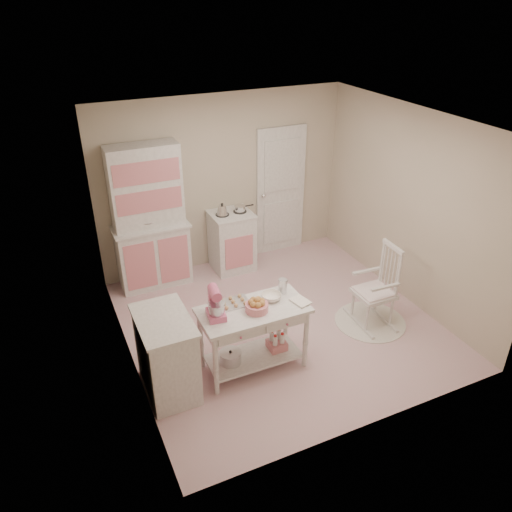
# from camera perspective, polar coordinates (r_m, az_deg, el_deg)

# --- Properties ---
(room_shell) EXTENTS (3.84, 3.84, 2.62)m
(room_shell) POSITION_cam_1_polar(r_m,az_deg,el_deg) (5.77, 3.05, 5.68)
(room_shell) COLOR #C87D8C
(room_shell) RESTS_ON ground
(door) EXTENTS (0.82, 0.05, 2.04)m
(door) POSITION_cam_1_polar(r_m,az_deg,el_deg) (7.95, 2.82, 7.43)
(door) COLOR white
(door) RESTS_ON ground
(hutch) EXTENTS (1.06, 0.50, 2.08)m
(hutch) POSITION_cam_1_polar(r_m,az_deg,el_deg) (7.08, -12.08, 4.22)
(hutch) COLOR white
(hutch) RESTS_ON ground
(stove) EXTENTS (0.62, 0.57, 0.92)m
(stove) POSITION_cam_1_polar(r_m,az_deg,el_deg) (7.60, -2.77, 1.75)
(stove) COLOR white
(stove) RESTS_ON ground
(base_cabinet) EXTENTS (0.54, 0.84, 0.92)m
(base_cabinet) POSITION_cam_1_polar(r_m,az_deg,el_deg) (5.44, -10.16, -11.04)
(base_cabinet) COLOR white
(base_cabinet) RESTS_ON ground
(lace_rug) EXTENTS (0.92, 0.92, 0.01)m
(lace_rug) POSITION_cam_1_polar(r_m,az_deg,el_deg) (6.76, 12.89, -7.29)
(lace_rug) COLOR white
(lace_rug) RESTS_ON ground
(rocking_chair) EXTENTS (0.52, 0.74, 1.10)m
(rocking_chair) POSITION_cam_1_polar(r_m,az_deg,el_deg) (6.46, 13.41, -3.38)
(rocking_chair) COLOR white
(rocking_chair) RESTS_ON ground
(work_table) EXTENTS (1.20, 0.60, 0.80)m
(work_table) POSITION_cam_1_polar(r_m,az_deg,el_deg) (5.67, -0.32, -9.37)
(work_table) COLOR white
(work_table) RESTS_ON ground
(stand_mixer) EXTENTS (0.23, 0.30, 0.34)m
(stand_mixer) POSITION_cam_1_polar(r_m,az_deg,el_deg) (5.23, -4.64, -5.48)
(stand_mixer) COLOR #DA5C88
(stand_mixer) RESTS_ON work_table
(cookie_tray) EXTENTS (0.34, 0.24, 0.02)m
(cookie_tray) POSITION_cam_1_polar(r_m,az_deg,el_deg) (5.52, -2.53, -5.38)
(cookie_tray) COLOR silver
(cookie_tray) RESTS_ON work_table
(bread_basket) EXTENTS (0.25, 0.25, 0.09)m
(bread_basket) POSITION_cam_1_polar(r_m,az_deg,el_deg) (5.38, 0.09, -5.88)
(bread_basket) COLOR #D97C85
(bread_basket) RESTS_ON work_table
(mixing_bowl) EXTENTS (0.22, 0.22, 0.07)m
(mixing_bowl) POSITION_cam_1_polar(r_m,az_deg,el_deg) (5.57, 1.77, -4.69)
(mixing_bowl) COLOR white
(mixing_bowl) RESTS_ON work_table
(metal_pitcher) EXTENTS (0.10, 0.10, 0.17)m
(metal_pitcher) POSITION_cam_1_polar(r_m,az_deg,el_deg) (5.67, 3.06, -3.44)
(metal_pitcher) COLOR silver
(metal_pitcher) RESTS_ON work_table
(recipe_book) EXTENTS (0.21, 0.25, 0.02)m
(recipe_book) POSITION_cam_1_polar(r_m,az_deg,el_deg) (5.51, 4.47, -5.48)
(recipe_book) COLOR white
(recipe_book) RESTS_ON work_table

